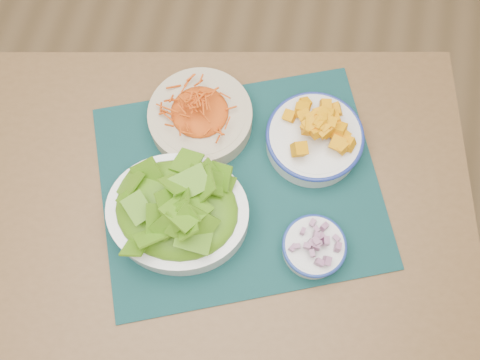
{
  "coord_description": "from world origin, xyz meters",
  "views": [
    {
      "loc": [
        0.39,
        -0.36,
        1.74
      ],
      "look_at": [
        0.32,
        -0.01,
        0.78
      ],
      "focal_mm": 40.0,
      "sensor_mm": 36.0,
      "label": 1
    }
  ],
  "objects_px": {
    "table": "(203,225)",
    "squash_bowl": "(315,136)",
    "carrot_bowl": "(200,115)",
    "placemat": "(240,186)",
    "onion_bowl": "(314,246)",
    "lettuce_bowl": "(177,210)"
  },
  "relations": [
    {
      "from": "placemat",
      "to": "carrot_bowl",
      "type": "height_order",
      "value": "carrot_bowl"
    },
    {
      "from": "squash_bowl",
      "to": "lettuce_bowl",
      "type": "bearing_deg",
      "value": -137.52
    },
    {
      "from": "table",
      "to": "lettuce_bowl",
      "type": "distance_m",
      "value": 0.18
    },
    {
      "from": "squash_bowl",
      "to": "placemat",
      "type": "bearing_deg",
      "value": -137.25
    },
    {
      "from": "placemat",
      "to": "table",
      "type": "bearing_deg",
      "value": -159.42
    },
    {
      "from": "lettuce_bowl",
      "to": "onion_bowl",
      "type": "distance_m",
      "value": 0.26
    },
    {
      "from": "squash_bowl",
      "to": "onion_bowl",
      "type": "relative_size",
      "value": 1.63
    },
    {
      "from": "table",
      "to": "placemat",
      "type": "height_order",
      "value": "placemat"
    },
    {
      "from": "table",
      "to": "onion_bowl",
      "type": "height_order",
      "value": "onion_bowl"
    },
    {
      "from": "carrot_bowl",
      "to": "lettuce_bowl",
      "type": "bearing_deg",
      "value": -88.17
    },
    {
      "from": "placemat",
      "to": "onion_bowl",
      "type": "height_order",
      "value": "onion_bowl"
    },
    {
      "from": "placemat",
      "to": "carrot_bowl",
      "type": "distance_m",
      "value": 0.16
    },
    {
      "from": "carrot_bowl",
      "to": "table",
      "type": "bearing_deg",
      "value": -78.08
    },
    {
      "from": "placemat",
      "to": "onion_bowl",
      "type": "xyz_separation_m",
      "value": [
        0.16,
        -0.1,
        0.03
      ]
    },
    {
      "from": "placemat",
      "to": "lettuce_bowl",
      "type": "relative_size",
      "value": 1.9
    },
    {
      "from": "table",
      "to": "squash_bowl",
      "type": "relative_size",
      "value": 4.99
    },
    {
      "from": "onion_bowl",
      "to": "squash_bowl",
      "type": "bearing_deg",
      "value": 99.18
    },
    {
      "from": "placemat",
      "to": "squash_bowl",
      "type": "relative_size",
      "value": 2.25
    },
    {
      "from": "carrot_bowl",
      "to": "squash_bowl",
      "type": "bearing_deg",
      "value": 0.0
    },
    {
      "from": "table",
      "to": "onion_bowl",
      "type": "xyz_separation_m",
      "value": [
        0.23,
        -0.03,
        0.15
      ]
    },
    {
      "from": "squash_bowl",
      "to": "onion_bowl",
      "type": "bearing_deg",
      "value": -80.82
    },
    {
      "from": "table",
      "to": "squash_bowl",
      "type": "xyz_separation_m",
      "value": [
        0.19,
        0.18,
        0.16
      ]
    }
  ]
}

